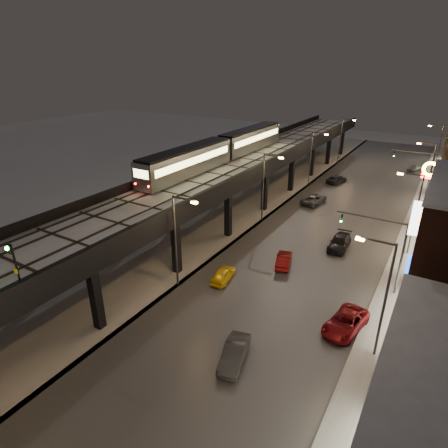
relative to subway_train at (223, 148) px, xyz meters
The scene contains 31 objects.
ground 35.96m from the subway_train, 75.94° to the right, with size 220.00×220.00×0.00m, color silver.
road_surface 18.02m from the subway_train, ahead, with size 17.00×120.00×0.06m, color #46474D.
sidewalk_right 27.28m from the subway_train, ahead, with size 4.00×120.00×0.14m, color #9FA1A8.
under_viaduct_pavement 8.66m from the subway_train, 22.81° to the left, with size 11.00×120.00×0.06m, color #9FA1A8.
elevated_viaduct 4.20m from the subway_train, 40.09° to the right, with size 9.00×100.00×6.30m.
viaduct_trackbed 3.69m from the subway_train, 38.45° to the right, with size 8.40×100.00×0.32m.
viaduct_parapet_streetside 7.26m from the subway_train, 15.88° to the right, with size 0.30×100.00×1.10m, color black.
viaduct_parapet_far 3.03m from the subway_train, 133.51° to the right, with size 0.30×100.00×1.10m, color black.
streetlight_left_1 22.65m from the subway_train, 68.92° to the right, with size 2.57×0.28×9.00m.
streetlight_right_1 32.93m from the subway_train, 39.71° to the right, with size 2.56×0.28×9.00m.
streetlight_left_2 9.11m from the subway_train, 20.07° to the right, with size 2.57×0.28×9.00m.
streetlight_right_2 25.58m from the subway_train, ahead, with size 2.56×0.28×9.00m.
streetlight_left_3 17.34m from the subway_train, 61.79° to the left, with size 2.57×0.28×9.00m.
streetlight_right_3 29.53m from the subway_train, 30.82° to the left, with size 2.56×0.28×9.00m.
streetlight_left_4 34.16m from the subway_train, 76.27° to the left, with size 2.57×0.28×9.00m.
streetlight_right_4 41.69m from the subway_train, 52.65° to the left, with size 2.56×0.28×9.00m.
traffic_light_rig_a 27.37m from the subway_train, 26.16° to the right, with size 6.10×0.34×7.00m.
traffic_light_rig_b 30.53m from the subway_train, 36.56° to the left, with size 6.10×0.34×7.00m.
subway_train is the anchor object (origin of this frame).
rail_signal 34.90m from the subway_train, 79.43° to the right, with size 0.36×0.43×3.10m.
car_taxi 22.41m from the subway_train, 58.60° to the right, with size 1.48×3.68×1.25m, color yellow.
car_near_white 20.74m from the subway_train, 39.64° to the right, with size 1.37×3.93×1.30m, color maroon.
car_mid_silver 15.47m from the subway_train, 31.51° to the left, with size 2.27×4.92×1.37m, color #57595F.
car_far_white 23.28m from the subway_train, 58.40° to the left, with size 1.76×4.38×1.49m, color black.
car_onc_silver 32.61m from the subway_train, 57.23° to the right, with size 1.42×4.08×1.35m, color #353840.
car_onc_dark 30.91m from the subway_train, 40.03° to the right, with size 2.27×4.93×1.37m, color maroon.
car_onc_white 20.91m from the subway_train, 16.29° to the right, with size 1.95×4.79×1.39m, color black.
car_onc_red 41.33m from the subway_train, 57.13° to the left, with size 1.47×3.65×1.25m, color slate.
sign_mcdonalds 26.51m from the subway_train, ahead, with size 2.93×0.43×9.89m.
sign_citgo 32.71m from the subway_train, 34.36° to the right, with size 2.34×0.39×11.12m.
sign_carwash 33.59m from the subway_train, 36.23° to the right, with size 1.51×0.35×7.82m.
Camera 1 is at (18.56, -10.46, 19.48)m, focal length 30.00 mm.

